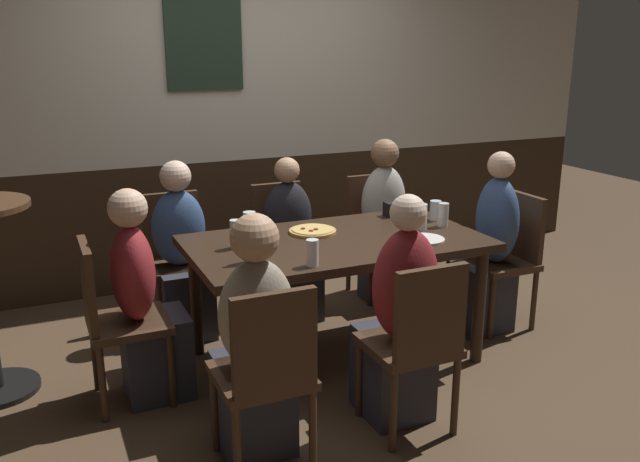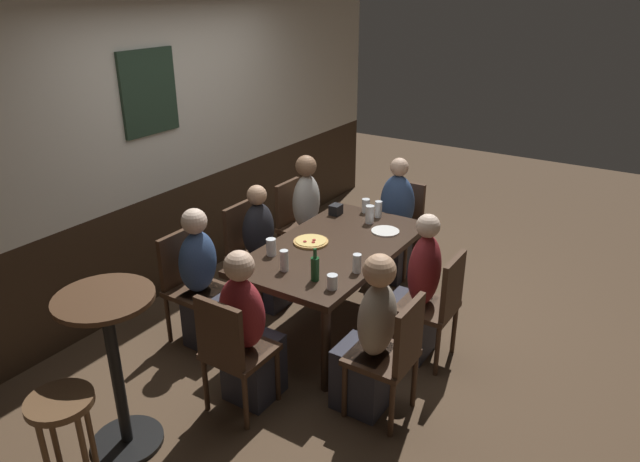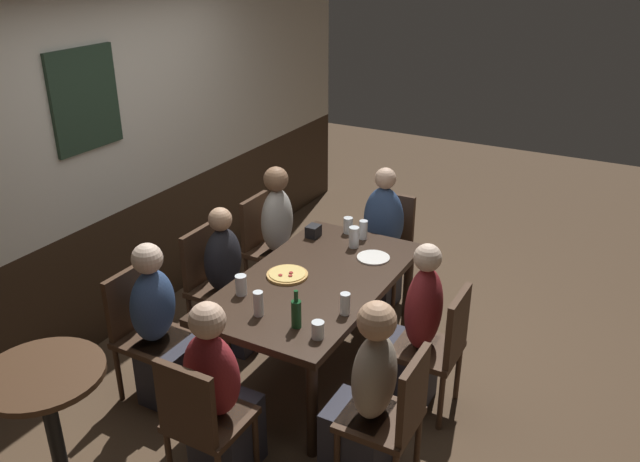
% 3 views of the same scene
% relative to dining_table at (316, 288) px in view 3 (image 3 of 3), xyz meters
% --- Properties ---
extents(ground_plane, '(12.00, 12.00, 0.00)m').
position_rel_dining_table_xyz_m(ground_plane, '(0.00, 0.00, -0.66)').
color(ground_plane, '#4C3826').
extents(wall_back, '(6.40, 0.13, 2.60)m').
position_rel_dining_table_xyz_m(wall_back, '(-0.00, 1.65, 0.64)').
color(wall_back, '#332316').
rests_on(wall_back, ground_plane).
extents(dining_table, '(1.68, 0.93, 0.74)m').
position_rel_dining_table_xyz_m(dining_table, '(0.00, 0.00, 0.00)').
color(dining_table, black).
rests_on(dining_table, ground_plane).
extents(chair_right_far, '(0.40, 0.40, 0.88)m').
position_rel_dining_table_xyz_m(chair_right_far, '(0.74, 0.88, -0.16)').
color(chair_right_far, '#422B1C').
rests_on(chair_right_far, ground_plane).
extents(chair_left_near, '(0.40, 0.40, 0.88)m').
position_rel_dining_table_xyz_m(chair_left_near, '(-0.74, -0.88, -0.16)').
color(chair_left_near, '#422B1C').
rests_on(chair_left_near, ground_plane).
extents(chair_mid_far, '(0.40, 0.40, 0.88)m').
position_rel_dining_table_xyz_m(chair_mid_far, '(0.00, 0.88, -0.16)').
color(chair_mid_far, '#422B1C').
rests_on(chair_mid_far, ground_plane).
extents(chair_mid_near, '(0.40, 0.40, 0.88)m').
position_rel_dining_table_xyz_m(chair_mid_near, '(0.00, -0.88, -0.16)').
color(chair_mid_near, '#422B1C').
rests_on(chair_mid_near, ground_plane).
extents(chair_left_far, '(0.40, 0.40, 0.88)m').
position_rel_dining_table_xyz_m(chair_left_far, '(-0.74, 0.88, -0.16)').
color(chair_left_far, '#422B1C').
rests_on(chair_left_far, ground_plane).
extents(chair_head_east, '(0.40, 0.40, 0.88)m').
position_rel_dining_table_xyz_m(chair_head_east, '(1.26, 0.00, -0.16)').
color(chair_head_east, '#422B1C').
rests_on(chair_head_east, ground_plane).
extents(chair_head_west, '(0.40, 0.40, 0.88)m').
position_rel_dining_table_xyz_m(chair_head_west, '(-1.26, 0.00, -0.16)').
color(chair_head_west, '#422B1C').
rests_on(chair_head_west, ground_plane).
extents(person_right_far, '(0.34, 0.37, 1.17)m').
position_rel_dining_table_xyz_m(person_right_far, '(0.74, 0.72, -0.16)').
color(person_right_far, '#2D2D38').
rests_on(person_right_far, ground_plane).
extents(person_left_near, '(0.34, 0.37, 1.15)m').
position_rel_dining_table_xyz_m(person_left_near, '(-0.74, -0.72, -0.17)').
color(person_left_near, '#2D2D38').
rests_on(person_left_near, ground_plane).
extents(person_mid_far, '(0.34, 0.37, 1.09)m').
position_rel_dining_table_xyz_m(person_mid_far, '(-0.00, 0.72, -0.21)').
color(person_mid_far, '#2D2D38').
rests_on(person_mid_far, ground_plane).
extents(person_mid_near, '(0.34, 0.37, 1.16)m').
position_rel_dining_table_xyz_m(person_mid_near, '(0.00, -0.72, -0.17)').
color(person_mid_near, '#2D2D38').
rests_on(person_mid_near, ground_plane).
extents(person_left_far, '(0.34, 0.37, 1.13)m').
position_rel_dining_table_xyz_m(person_left_far, '(-0.74, 0.72, -0.19)').
color(person_left_far, '#2D2D38').
rests_on(person_left_far, ground_plane).
extents(person_head_east, '(0.37, 0.34, 1.17)m').
position_rel_dining_table_xyz_m(person_head_east, '(1.09, 0.00, -0.17)').
color(person_head_east, '#2D2D38').
rests_on(person_head_east, ground_plane).
extents(person_head_west, '(0.37, 0.34, 1.14)m').
position_rel_dining_table_xyz_m(person_head_west, '(-1.09, 0.00, -0.18)').
color(person_head_west, '#2D2D38').
rests_on(person_head_west, ground_plane).
extents(pizza, '(0.28, 0.28, 0.03)m').
position_rel_dining_table_xyz_m(pizza, '(-0.07, 0.18, 0.09)').
color(pizza, tan).
rests_on(pizza, dining_table).
extents(pint_glass_pale, '(0.06, 0.06, 0.14)m').
position_rel_dining_table_xyz_m(pint_glass_pale, '(-0.31, -0.38, 0.14)').
color(pint_glass_pale, silver).
rests_on(pint_glass_pale, dining_table).
extents(tumbler_water, '(0.08, 0.08, 0.16)m').
position_rel_dining_table_xyz_m(tumbler_water, '(0.55, -0.02, 0.15)').
color(tumbler_water, silver).
rests_on(tumbler_water, dining_table).
extents(beer_glass_half, '(0.06, 0.06, 0.15)m').
position_rel_dining_table_xyz_m(beer_glass_half, '(0.72, -0.02, 0.14)').
color(beer_glass_half, silver).
rests_on(beer_glass_half, dining_table).
extents(pint_glass_stout, '(0.07, 0.07, 0.13)m').
position_rel_dining_table_xyz_m(pint_glass_stout, '(-0.42, 0.31, 0.14)').
color(pint_glass_stout, silver).
rests_on(pint_glass_stout, dining_table).
extents(tumbler_short, '(0.06, 0.06, 0.16)m').
position_rel_dining_table_xyz_m(tumbler_short, '(-0.57, 0.07, 0.15)').
color(tumbler_short, silver).
rests_on(tumbler_short, dining_table).
extents(highball_clear, '(0.07, 0.07, 0.10)m').
position_rel_dining_table_xyz_m(highball_clear, '(-0.61, -0.36, 0.13)').
color(highball_clear, silver).
rests_on(highball_clear, dining_table).
extents(pint_glass_amber, '(0.07, 0.07, 0.12)m').
position_rel_dining_table_xyz_m(pint_glass_amber, '(0.76, 0.13, 0.14)').
color(pint_glass_amber, silver).
rests_on(pint_glass_amber, dining_table).
extents(beer_bottle_green, '(0.06, 0.06, 0.24)m').
position_rel_dining_table_xyz_m(beer_bottle_green, '(-0.57, -0.19, 0.17)').
color(beer_bottle_green, '#194723').
rests_on(beer_bottle_green, dining_table).
extents(plate_white_large, '(0.23, 0.23, 0.01)m').
position_rel_dining_table_xyz_m(plate_white_large, '(0.45, -0.22, 0.09)').
color(plate_white_large, white).
rests_on(plate_white_large, dining_table).
extents(condiment_caddy, '(0.11, 0.09, 0.09)m').
position_rel_dining_table_xyz_m(condiment_caddy, '(0.57, 0.33, 0.12)').
color(condiment_caddy, black).
rests_on(condiment_caddy, dining_table).
extents(side_bar_table, '(0.56, 0.56, 1.05)m').
position_rel_dining_table_xyz_m(side_bar_table, '(-1.85, 0.38, -0.04)').
color(side_bar_table, black).
rests_on(side_bar_table, ground_plane).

